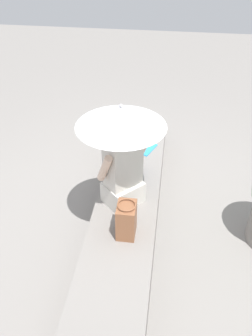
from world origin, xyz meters
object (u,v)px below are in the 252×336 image
at_px(magazine, 145,148).
at_px(parasol, 121,117).
at_px(handbag_black, 126,220).
at_px(tote_bag_canvas, 132,163).
at_px(person_seated, 123,169).

bearing_deg(magazine, parasol, -166.17).
height_order(handbag_black, tote_bag_canvas, handbag_black).
bearing_deg(parasol, person_seated, -150.45).
xyz_separation_m(tote_bag_canvas, magazine, (0.51, -0.09, -0.14)).
height_order(parasol, tote_bag_canvas, parasol).
xyz_separation_m(person_seated, parasol, (0.03, 0.02, 0.52)).
bearing_deg(handbag_black, parasol, 13.32).
relative_size(handbag_black, magazine, 1.22).
relative_size(parasol, handbag_black, 3.01).
bearing_deg(person_seated, parasol, 29.55).
bearing_deg(tote_bag_canvas, parasol, 173.15).
distance_m(parasol, magazine, 1.30).
xyz_separation_m(person_seated, tote_bag_canvas, (0.44, -0.03, -0.24)).
relative_size(person_seated, magazine, 3.21).
bearing_deg(handbag_black, tote_bag_canvas, 3.88).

